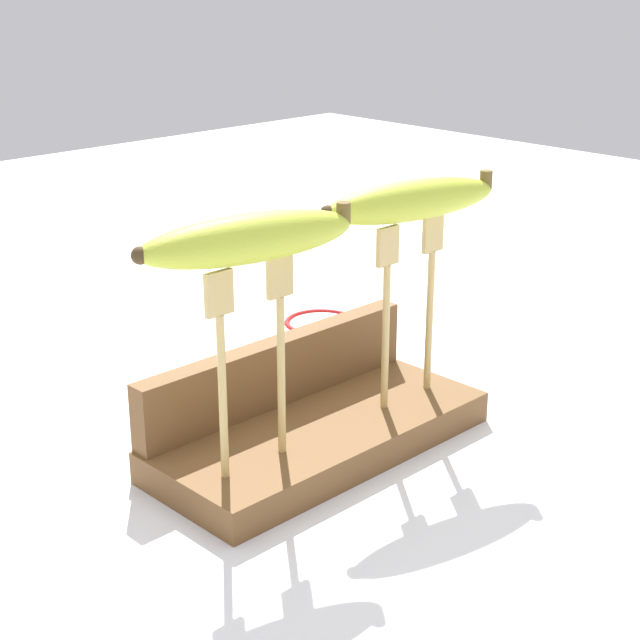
{
  "coord_description": "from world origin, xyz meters",
  "views": [
    {
      "loc": [
        -0.59,
        -0.6,
        0.44
      ],
      "look_at": [
        0.0,
        0.0,
        0.13
      ],
      "focal_mm": 56.31,
      "sensor_mm": 36.0,
      "label": 1
    }
  ],
  "objects_px": {
    "fork_stand_left": "(252,347)",
    "fork_stand_right": "(409,294)",
    "banana_raised_right": "(412,200)",
    "wire_coil": "(322,320)",
    "banana_raised_left": "(249,238)",
    "banana_chunk_near": "(242,404)"
  },
  "relations": [
    {
      "from": "fork_stand_left",
      "to": "fork_stand_right",
      "type": "bearing_deg",
      "value": -0.0
    },
    {
      "from": "fork_stand_right",
      "to": "banana_raised_right",
      "type": "distance_m",
      "value": 0.09
    },
    {
      "from": "fork_stand_right",
      "to": "wire_coil",
      "type": "distance_m",
      "value": 0.33
    },
    {
      "from": "banana_raised_left",
      "to": "banana_raised_right",
      "type": "xyz_separation_m",
      "value": [
        0.2,
        0.0,
        -0.0
      ]
    },
    {
      "from": "fork_stand_right",
      "to": "banana_chunk_near",
      "type": "bearing_deg",
      "value": 131.38
    },
    {
      "from": "fork_stand_left",
      "to": "banana_raised_left",
      "type": "relative_size",
      "value": 0.92
    },
    {
      "from": "banana_raised_left",
      "to": "banana_raised_right",
      "type": "distance_m",
      "value": 0.2
    },
    {
      "from": "banana_raised_right",
      "to": "banana_chunk_near",
      "type": "bearing_deg",
      "value": 131.36
    },
    {
      "from": "fork_stand_left",
      "to": "fork_stand_right",
      "type": "height_order",
      "value": "same"
    },
    {
      "from": "fork_stand_left",
      "to": "fork_stand_right",
      "type": "xyz_separation_m",
      "value": [
        0.2,
        -0.0,
        -0.0
      ]
    },
    {
      "from": "fork_stand_right",
      "to": "wire_coil",
      "type": "relative_size",
      "value": 1.88
    },
    {
      "from": "banana_raised_left",
      "to": "wire_coil",
      "type": "height_order",
      "value": "banana_raised_left"
    },
    {
      "from": "fork_stand_left",
      "to": "banana_chunk_near",
      "type": "relative_size",
      "value": 3.16
    },
    {
      "from": "fork_stand_left",
      "to": "wire_coil",
      "type": "relative_size",
      "value": 1.89
    },
    {
      "from": "banana_chunk_near",
      "to": "fork_stand_right",
      "type": "bearing_deg",
      "value": -48.62
    },
    {
      "from": "banana_chunk_near",
      "to": "banana_raised_right",
      "type": "bearing_deg",
      "value": -48.64
    },
    {
      "from": "fork_stand_left",
      "to": "banana_raised_left",
      "type": "xyz_separation_m",
      "value": [
        -0.0,
        0.0,
        0.09
      ]
    },
    {
      "from": "fork_stand_left",
      "to": "banana_chunk_near",
      "type": "bearing_deg",
      "value": 54.36
    },
    {
      "from": "fork_stand_right",
      "to": "banana_raised_right",
      "type": "xyz_separation_m",
      "value": [
        -0.0,
        0.0,
        0.09
      ]
    },
    {
      "from": "fork_stand_left",
      "to": "fork_stand_right",
      "type": "distance_m",
      "value": 0.2
    },
    {
      "from": "banana_raised_left",
      "to": "wire_coil",
      "type": "bearing_deg",
      "value": 38.07
    },
    {
      "from": "banana_raised_right",
      "to": "fork_stand_right",
      "type": "bearing_deg",
      "value": -11.73
    }
  ]
}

